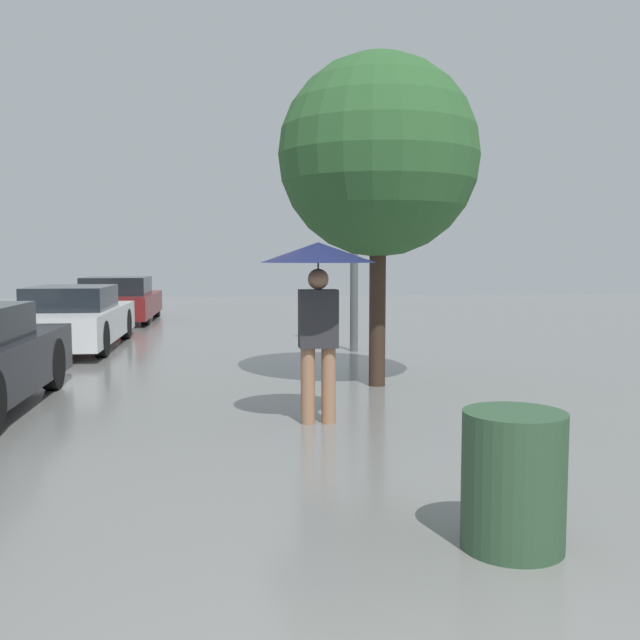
# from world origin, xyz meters

# --- Properties ---
(pedestrian) EXTENTS (1.16, 1.16, 1.85)m
(pedestrian) POSITION_xyz_m (0.59, 5.85, 1.52)
(pedestrian) COLOR #9E7051
(pedestrian) RESTS_ON ground_plane
(parked_car_third) EXTENTS (1.63, 4.52, 1.17)m
(parked_car_third) POSITION_xyz_m (-3.19, 12.49, 0.56)
(parked_car_third) COLOR silver
(parked_car_third) RESTS_ON ground_plane
(parked_car_farthest) EXTENTS (1.90, 4.32, 1.18)m
(parked_car_farthest) POSITION_xyz_m (-3.25, 18.25, 0.55)
(parked_car_farthest) COLOR maroon
(parked_car_farthest) RESTS_ON ground_plane
(tree) EXTENTS (2.60, 2.60, 4.30)m
(tree) POSITION_xyz_m (1.63, 7.90, 2.99)
(tree) COLOR #38281E
(tree) RESTS_ON ground_plane
(street_lamp) EXTENTS (0.31, 0.31, 4.28)m
(street_lamp) POSITION_xyz_m (1.94, 11.40, 2.59)
(street_lamp) COLOR #515456
(street_lamp) RESTS_ON ground_plane
(trash_bin) EXTENTS (0.60, 0.60, 0.81)m
(trash_bin) POSITION_xyz_m (1.33, 2.59, 0.40)
(trash_bin) COLOR #2D4C33
(trash_bin) RESTS_ON ground_plane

